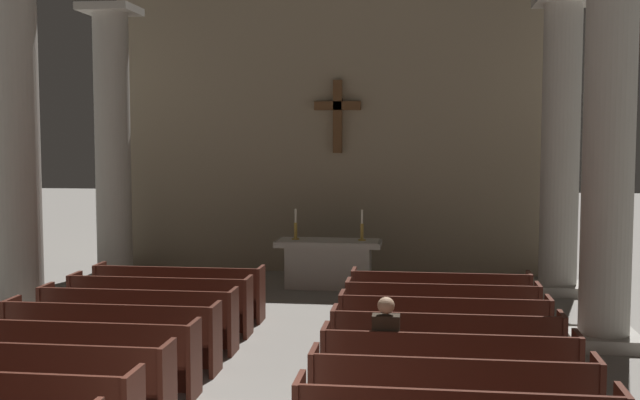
# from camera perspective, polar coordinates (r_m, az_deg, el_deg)

# --- Properties ---
(pew_left_row_3) EXTENTS (2.95, 0.50, 0.95)m
(pew_left_row_3) POSITION_cam_1_polar(r_m,az_deg,el_deg) (9.40, -19.59, -12.27)
(pew_left_row_3) COLOR #4C2319
(pew_left_row_3) RESTS_ON ground
(pew_left_row_4) EXTENTS (2.95, 0.50, 0.95)m
(pew_left_row_4) POSITION_cam_1_polar(r_m,az_deg,el_deg) (10.27, -17.02, -10.76)
(pew_left_row_4) COLOR #4C2319
(pew_left_row_4) RESTS_ON ground
(pew_left_row_5) EXTENTS (2.95, 0.50, 0.95)m
(pew_left_row_5) POSITION_cam_1_polar(r_m,az_deg,el_deg) (11.17, -14.87, -9.48)
(pew_left_row_5) COLOR #4C2319
(pew_left_row_5) RESTS_ON ground
(pew_left_row_6) EXTENTS (2.95, 0.50, 0.95)m
(pew_left_row_6) POSITION_cam_1_polar(r_m,az_deg,el_deg) (12.08, -13.06, -8.38)
(pew_left_row_6) COLOR #4C2319
(pew_left_row_6) RESTS_ON ground
(pew_left_row_7) EXTENTS (2.95, 0.50, 0.95)m
(pew_left_row_7) POSITION_cam_1_polar(r_m,az_deg,el_deg) (13.00, -11.51, -7.42)
(pew_left_row_7) COLOR #4C2319
(pew_left_row_7) RESTS_ON ground
(pew_left_row_8) EXTENTS (2.95, 0.50, 0.95)m
(pew_left_row_8) POSITION_cam_1_polar(r_m,az_deg,el_deg) (13.94, -10.18, -6.59)
(pew_left_row_8) COLOR #4C2319
(pew_left_row_8) RESTS_ON ground
(pew_right_row_3) EXTENTS (2.95, 0.50, 0.95)m
(pew_right_row_3) POSITION_cam_1_polar(r_m,az_deg,el_deg) (8.46, 9.56, -13.98)
(pew_right_row_3) COLOR #4C2319
(pew_right_row_3) RESTS_ON ground
(pew_right_row_4) EXTENTS (2.95, 0.50, 0.95)m
(pew_right_row_4) POSITION_cam_1_polar(r_m,az_deg,el_deg) (9.42, 9.31, -12.04)
(pew_right_row_4) COLOR #4C2319
(pew_right_row_4) RESTS_ON ground
(pew_right_row_5) EXTENTS (2.95, 0.50, 0.95)m
(pew_right_row_5) POSITION_cam_1_polar(r_m,az_deg,el_deg) (10.38, 9.11, -10.46)
(pew_right_row_5) COLOR #4C2319
(pew_right_row_5) RESTS_ON ground
(pew_right_row_6) EXTENTS (2.95, 0.50, 0.95)m
(pew_right_row_6) POSITION_cam_1_polar(r_m,az_deg,el_deg) (11.36, 8.94, -9.14)
(pew_right_row_6) COLOR #4C2319
(pew_right_row_6) RESTS_ON ground
(pew_right_row_7) EXTENTS (2.95, 0.50, 0.95)m
(pew_right_row_7) POSITION_cam_1_polar(r_m,az_deg,el_deg) (12.34, 8.81, -8.04)
(pew_right_row_7) COLOR #4C2319
(pew_right_row_7) RESTS_ON ground
(pew_right_row_8) EXTENTS (2.95, 0.50, 0.95)m
(pew_right_row_8) POSITION_cam_1_polar(r_m,az_deg,el_deg) (13.32, 8.69, -7.09)
(pew_right_row_8) COLOR #4C2319
(pew_right_row_8) RESTS_ON ground
(column_left_second) EXTENTS (1.12, 1.12, 5.94)m
(column_left_second) POSITION_cam_1_polar(r_m,az_deg,el_deg) (13.80, -21.12, 3.13)
(column_left_second) COLOR #ADA89E
(column_left_second) RESTS_ON ground
(column_right_second) EXTENTS (1.12, 1.12, 5.94)m
(column_right_second) POSITION_cam_1_polar(r_m,az_deg,el_deg) (12.46, 20.17, 3.04)
(column_right_second) COLOR #ADA89E
(column_right_second) RESTS_ON ground
(column_left_third) EXTENTS (1.12, 1.12, 5.94)m
(column_left_third) POSITION_cam_1_polar(r_m,az_deg,el_deg) (17.49, -14.77, 3.53)
(column_left_third) COLOR #ADA89E
(column_left_third) RESTS_ON ground
(column_right_third) EXTENTS (1.12, 1.12, 5.94)m
(column_right_third) POSITION_cam_1_polar(r_m,az_deg,el_deg) (16.46, 17.01, 3.42)
(column_right_third) COLOR #ADA89E
(column_right_third) RESTS_ON ground
(altar) EXTENTS (2.20, 0.90, 1.01)m
(altar) POSITION_cam_1_polar(r_m,az_deg,el_deg) (16.56, 0.62, -4.54)
(altar) COLOR #A8A399
(altar) RESTS_ON ground
(candlestick_left) EXTENTS (0.16, 0.16, 0.65)m
(candlestick_left) POSITION_cam_1_polar(r_m,az_deg,el_deg) (16.57, -1.78, -2.17)
(candlestick_left) COLOR #B79338
(candlestick_left) RESTS_ON altar
(candlestick_right) EXTENTS (0.16, 0.16, 0.65)m
(candlestick_right) POSITION_cam_1_polar(r_m,az_deg,el_deg) (16.41, 3.06, -2.24)
(candlestick_right) COLOR #B79338
(candlestick_right) RESTS_ON altar
(apse_with_cross) EXTENTS (10.53, 0.45, 6.60)m
(apse_with_cross) POSITION_cam_1_polar(r_m,az_deg,el_deg) (18.35, 1.36, 5.02)
(apse_with_cross) COLOR gray
(apse_with_cross) RESTS_ON ground
(lone_worshipper) EXTENTS (0.32, 0.43, 1.32)m
(lone_worshipper) POSITION_cam_1_polar(r_m,az_deg,el_deg) (9.39, 4.81, -10.67)
(lone_worshipper) COLOR #26262B
(lone_worshipper) RESTS_ON ground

